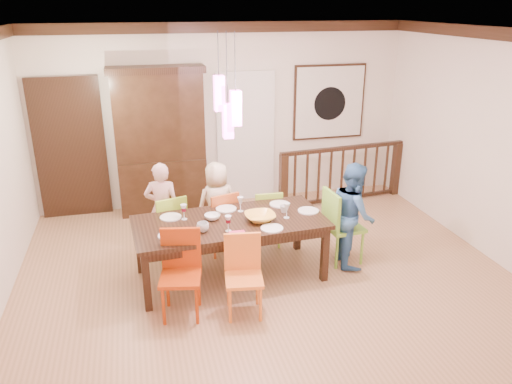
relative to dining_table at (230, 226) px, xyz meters
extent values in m
plane|color=#A1754E|center=(0.42, 0.04, -0.67)|extent=(6.00, 6.00, 0.00)
plane|color=white|center=(0.42, 0.04, 2.23)|extent=(6.00, 6.00, 0.00)
plane|color=beige|center=(0.42, 2.54, 0.78)|extent=(6.00, 0.00, 6.00)
plane|color=beige|center=(3.42, 0.04, 0.78)|extent=(0.00, 5.00, 5.00)
cube|color=black|center=(-1.98, 2.49, 0.38)|extent=(1.04, 0.07, 2.24)
cube|color=silver|center=(0.77, 2.51, 0.38)|extent=(0.97, 0.05, 2.22)
cube|color=black|center=(2.22, 2.51, 0.93)|extent=(1.25, 0.04, 1.25)
cube|color=silver|center=(2.22, 2.49, 0.93)|extent=(1.18, 0.02, 1.18)
cylinder|color=black|center=(2.22, 2.47, 0.91)|extent=(0.56, 0.01, 0.56)
cube|color=#FF4CCC|center=(-0.08, 0.05, 1.58)|extent=(0.11, 0.11, 0.38)
cylinder|color=black|center=(-0.08, 0.05, 2.00)|extent=(0.01, 0.01, 0.46)
cube|color=#FF4CCC|center=(0.08, -0.05, 1.43)|extent=(0.11, 0.11, 0.38)
cylinder|color=black|center=(0.08, -0.05, 1.92)|extent=(0.01, 0.01, 0.61)
cube|color=#FF4CCC|center=(0.00, 0.00, 1.28)|extent=(0.11, 0.11, 0.38)
cylinder|color=black|center=(0.00, 0.00, 1.85)|extent=(0.01, 0.01, 0.76)
cube|color=black|center=(0.00, 0.00, 0.05)|extent=(2.32, 1.16, 0.05)
cube|color=black|center=(-1.05, 0.44, -0.32)|extent=(0.08, 0.08, 0.70)
cube|color=black|center=(1.05, 0.44, -0.32)|extent=(0.08, 0.08, 0.70)
cube|color=black|center=(-1.05, -0.44, -0.32)|extent=(0.08, 0.08, 0.70)
cube|color=black|center=(1.05, -0.44, -0.32)|extent=(0.08, 0.08, 0.70)
cube|color=black|center=(0.00, 0.46, -0.02)|extent=(2.07, 0.16, 0.10)
cube|color=black|center=(0.00, -0.46, -0.02)|extent=(2.07, 0.16, 0.10)
cube|color=#9CD231|center=(-0.69, 0.69, -0.24)|extent=(0.49, 0.49, 0.04)
cube|color=#9CD231|center=(-0.69, 0.69, 0.00)|extent=(0.40, 0.14, 0.44)
cylinder|color=#9CD231|center=(-0.85, 0.52, -0.46)|extent=(0.03, 0.03, 0.42)
cylinder|color=#9CD231|center=(-0.53, 0.52, -0.46)|extent=(0.03, 0.03, 0.42)
cylinder|color=#9CD231|center=(-0.85, 0.85, -0.46)|extent=(0.03, 0.03, 0.42)
cylinder|color=#9CD231|center=(-0.53, 0.85, -0.46)|extent=(0.03, 0.03, 0.42)
cube|color=#BC5220|center=(-0.01, 0.69, -0.25)|extent=(0.50, 0.50, 0.04)
cube|color=#BC5220|center=(-0.01, 0.69, -0.01)|extent=(0.39, 0.15, 0.43)
cylinder|color=#BC5220|center=(-0.17, 0.53, -0.46)|extent=(0.03, 0.03, 0.42)
cylinder|color=#BC5220|center=(0.15, 0.53, -0.46)|extent=(0.03, 0.03, 0.42)
cylinder|color=#BC5220|center=(-0.17, 0.85, -0.46)|extent=(0.03, 0.03, 0.42)
cylinder|color=#BC5220|center=(0.15, 0.85, -0.46)|extent=(0.03, 0.03, 0.42)
cube|color=#9CCF37|center=(0.65, 0.73, -0.27)|extent=(0.39, 0.39, 0.04)
cube|color=#9CCF37|center=(0.65, 0.73, -0.05)|extent=(0.37, 0.05, 0.41)
cylinder|color=#9CCF37|center=(0.50, 0.58, -0.48)|extent=(0.03, 0.03, 0.39)
cylinder|color=#9CCF37|center=(0.80, 0.58, -0.48)|extent=(0.03, 0.03, 0.39)
cylinder|color=#9CCF37|center=(0.50, 0.88, -0.48)|extent=(0.03, 0.03, 0.39)
cylinder|color=#9CCF37|center=(0.80, 0.88, -0.48)|extent=(0.03, 0.03, 0.39)
cube|color=#A73309|center=(-0.67, -0.68, -0.22)|extent=(0.50, 0.50, 0.04)
cube|color=#A73309|center=(-0.67, -0.68, 0.04)|extent=(0.43, 0.13, 0.47)
cylinder|color=#A73309|center=(-0.84, -0.85, -0.45)|extent=(0.04, 0.04, 0.45)
cylinder|color=#A73309|center=(-0.50, -0.85, -0.45)|extent=(0.04, 0.04, 0.45)
cylinder|color=#A73309|center=(-0.84, -0.51, -0.45)|extent=(0.04, 0.04, 0.45)
cylinder|color=#A73309|center=(-0.50, -0.51, -0.45)|extent=(0.04, 0.04, 0.45)
cube|color=orange|center=(-0.02, -0.81, -0.25)|extent=(0.45, 0.45, 0.04)
cube|color=orange|center=(-0.02, -0.81, -0.01)|extent=(0.40, 0.09, 0.43)
cylinder|color=orange|center=(-0.18, -0.97, -0.46)|extent=(0.03, 0.03, 0.42)
cylinder|color=orange|center=(0.14, -0.97, -0.46)|extent=(0.03, 0.03, 0.42)
cylinder|color=orange|center=(-0.18, -0.65, -0.46)|extent=(0.03, 0.03, 0.42)
cylinder|color=orange|center=(0.14, -0.65, -0.46)|extent=(0.03, 0.03, 0.42)
cube|color=#7DC23B|center=(1.50, 0.04, -0.20)|extent=(0.48, 0.48, 0.04)
cube|color=#7DC23B|center=(1.50, 0.04, 0.07)|extent=(0.08, 0.45, 0.49)
cylinder|color=#7DC23B|center=(1.32, -0.14, -0.44)|extent=(0.04, 0.04, 0.46)
cylinder|color=#7DC23B|center=(1.68, -0.14, -0.44)|extent=(0.04, 0.04, 0.46)
cylinder|color=#7DC23B|center=(1.32, 0.22, -0.44)|extent=(0.04, 0.04, 0.46)
cylinder|color=#7DC23B|center=(1.68, 0.22, -0.44)|extent=(0.04, 0.04, 0.46)
cube|color=black|center=(-0.63, 2.32, -0.24)|extent=(1.36, 0.44, 0.87)
cube|color=black|center=(-0.63, 2.34, 0.88)|extent=(1.36, 0.40, 1.36)
cube|color=black|center=(-0.63, 2.53, 0.88)|extent=(1.16, 0.02, 1.16)
cube|color=black|center=(-0.63, 2.34, 1.57)|extent=(1.45, 0.44, 0.10)
cube|color=black|center=(1.25, 1.99, -0.21)|extent=(0.13, 0.13, 0.92)
cube|color=black|center=(3.37, 1.99, -0.21)|extent=(0.13, 0.13, 0.92)
cube|color=black|center=(2.31, 1.99, 0.26)|extent=(2.24, 0.29, 0.06)
cube|color=black|center=(2.31, 1.99, -0.62)|extent=(2.12, 0.26, 0.05)
imported|color=#FFC4C2|center=(-0.74, 0.86, -0.04)|extent=(0.51, 0.39, 1.26)
imported|color=beige|center=(0.00, 0.91, -0.08)|extent=(0.65, 0.49, 1.19)
imported|color=teal|center=(1.58, -0.02, 0.00)|extent=(0.62, 0.73, 1.35)
imported|color=#F6BD46|center=(0.35, -0.09, 0.12)|extent=(0.37, 0.37, 0.09)
imported|color=white|center=(-0.20, 0.09, 0.11)|extent=(0.24, 0.24, 0.06)
imported|color=silver|center=(-0.36, -0.23, 0.13)|extent=(0.17, 0.17, 0.11)
imported|color=silver|center=(0.69, 0.08, 0.12)|extent=(0.11, 0.11, 0.09)
cylinder|color=white|center=(-0.68, 0.25, 0.09)|extent=(0.26, 0.26, 0.01)
cylinder|color=white|center=(0.02, 0.34, 0.09)|extent=(0.26, 0.26, 0.01)
cylinder|color=white|center=(0.71, 0.33, 0.09)|extent=(0.26, 0.26, 0.01)
cylinder|color=white|center=(-0.73, -0.25, 0.09)|extent=(0.26, 0.26, 0.01)
cylinder|color=white|center=(0.42, -0.35, 0.09)|extent=(0.26, 0.26, 0.01)
cylinder|color=white|center=(1.00, 0.03, 0.09)|extent=(0.26, 0.26, 0.01)
cube|color=#D83359|center=(0.01, -0.39, 0.09)|extent=(0.18, 0.14, 0.01)
camera|label=1|loc=(-1.02, -5.33, 2.51)|focal=35.00mm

